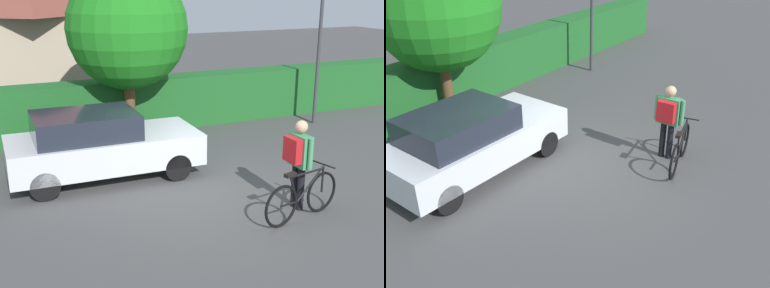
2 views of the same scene
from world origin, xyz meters
TOP-DOWN VIEW (x-y plane):
  - ground_plane at (0.00, 0.00)m, footprint 60.00×60.00m
  - hedge_row at (0.00, 4.93)m, footprint 21.83×0.90m
  - parked_car_near at (-1.57, 1.71)m, footprint 4.01×1.77m
  - bicycle at (1.14, -1.67)m, footprint 1.76×0.58m
  - person_rider at (1.31, -1.25)m, footprint 0.36×0.67m
  - tree_kerbside at (-0.14, 4.17)m, footprint 3.07×3.07m
  - fire_hydrant at (-1.80, 3.43)m, footprint 0.20×0.20m

SIDE VIEW (x-z plane):
  - ground_plane at x=0.00m, z-range 0.00..0.00m
  - bicycle at x=1.14m, z-range -0.06..0.88m
  - fire_hydrant at x=-1.80m, z-range 0.01..0.82m
  - hedge_row at x=0.00m, z-range 0.00..1.45m
  - parked_car_near at x=-1.57m, z-range 0.02..1.47m
  - person_rider at x=1.31m, z-range 0.18..1.85m
  - tree_kerbside at x=-0.14m, z-range 0.67..5.10m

